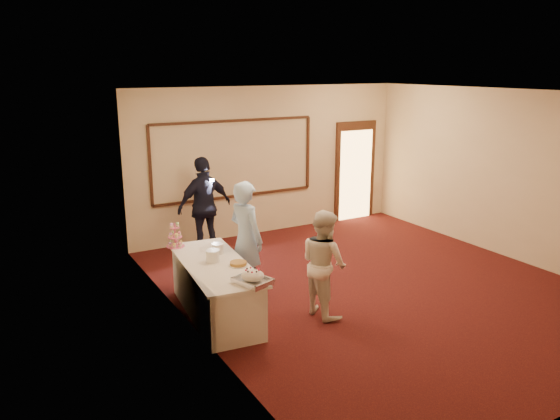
# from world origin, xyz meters

# --- Properties ---
(floor) EXTENTS (7.00, 7.00, 0.00)m
(floor) POSITION_xyz_m (0.00, 0.00, 0.00)
(floor) COLOR black
(floor) RESTS_ON ground
(room_walls) EXTENTS (6.04, 7.04, 3.02)m
(room_walls) POSITION_xyz_m (0.00, 0.00, 2.03)
(room_walls) COLOR beige
(room_walls) RESTS_ON floor
(wall_molding) EXTENTS (3.45, 0.04, 1.55)m
(wall_molding) POSITION_xyz_m (-0.80, 3.47, 1.60)
(wall_molding) COLOR black
(wall_molding) RESTS_ON room_walls
(doorway) EXTENTS (1.05, 0.07, 2.20)m
(doorway) POSITION_xyz_m (2.15, 3.45, 1.08)
(doorway) COLOR black
(doorway) RESTS_ON floor
(buffet_table) EXTENTS (1.04, 2.20, 0.77)m
(buffet_table) POSITION_xyz_m (-2.59, 0.30, 0.39)
(buffet_table) COLOR white
(buffet_table) RESTS_ON floor
(pavlova_tray) EXTENTS (0.46, 0.52, 0.18)m
(pavlova_tray) POSITION_xyz_m (-2.46, -0.60, 0.85)
(pavlova_tray) COLOR #ABADB2
(pavlova_tray) RESTS_ON buffet_table
(cupcake_stand) EXTENTS (0.27, 0.27, 0.40)m
(cupcake_stand) POSITION_xyz_m (-2.82, 1.24, 0.91)
(cupcake_stand) COLOR #DB598A
(cupcake_stand) RESTS_ON buffet_table
(plate_stack_a) EXTENTS (0.20, 0.20, 0.17)m
(plate_stack_a) POSITION_xyz_m (-2.59, 0.37, 0.85)
(plate_stack_a) COLOR white
(plate_stack_a) RESTS_ON buffet_table
(plate_stack_b) EXTENTS (0.18, 0.18, 0.15)m
(plate_stack_b) POSITION_xyz_m (-2.39, 0.65, 0.84)
(plate_stack_b) COLOR white
(plate_stack_b) RESTS_ON buffet_table
(tart) EXTENTS (0.26, 0.26, 0.05)m
(tart) POSITION_xyz_m (-2.35, 0.05, 0.80)
(tart) COLOR white
(tart) RESTS_ON buffet_table
(man) EXTENTS (0.57, 0.73, 1.76)m
(man) POSITION_xyz_m (-1.90, 0.74, 0.88)
(man) COLOR #9CBFEC
(man) RESTS_ON floor
(woman) EXTENTS (0.61, 0.76, 1.50)m
(woman) POSITION_xyz_m (-1.26, -0.38, 0.75)
(woman) COLOR white
(woman) RESTS_ON floor
(guest) EXTENTS (1.12, 0.58, 1.82)m
(guest) POSITION_xyz_m (-1.74, 2.78, 0.91)
(guest) COLOR black
(guest) RESTS_ON floor
(camera_flash) EXTENTS (0.08, 0.05, 0.05)m
(camera_flash) POSITION_xyz_m (-1.64, 2.65, 1.41)
(camera_flash) COLOR white
(camera_flash) RESTS_ON guest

